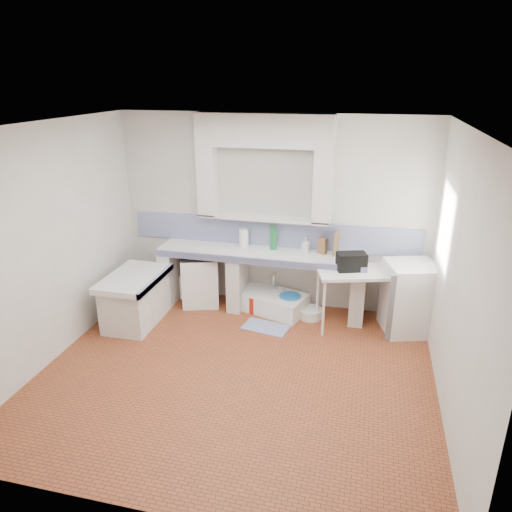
% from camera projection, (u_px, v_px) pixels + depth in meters
% --- Properties ---
extents(floor, '(4.50, 4.50, 0.00)m').
position_uv_depth(floor, '(236.00, 373.00, 5.59)').
color(floor, '#974625').
rests_on(floor, ground).
extents(ceiling, '(4.50, 4.50, 0.00)m').
position_uv_depth(ceiling, '(232.00, 127.00, 4.61)').
color(ceiling, silver).
rests_on(ceiling, ground).
extents(wall_back, '(4.50, 0.00, 4.50)m').
position_uv_depth(wall_back, '(272.00, 213.00, 6.92)').
color(wall_back, silver).
rests_on(wall_back, ground).
extents(wall_front, '(4.50, 0.00, 4.50)m').
position_uv_depth(wall_front, '(154.00, 364.00, 3.28)').
color(wall_front, silver).
rests_on(wall_front, ground).
extents(wall_left, '(0.00, 4.50, 4.50)m').
position_uv_depth(wall_left, '(49.00, 245.00, 5.60)').
color(wall_left, silver).
rests_on(wall_left, ground).
extents(wall_right, '(0.00, 4.50, 4.50)m').
position_uv_depth(wall_right, '(458.00, 282.00, 4.61)').
color(wall_right, silver).
rests_on(wall_right, ground).
extents(alcove_mass, '(1.90, 0.25, 0.45)m').
position_uv_depth(alcove_mass, '(264.00, 130.00, 6.42)').
color(alcove_mass, silver).
rests_on(alcove_mass, ground).
extents(window_frame, '(0.35, 0.86, 1.06)m').
position_uv_depth(window_frame, '(461.00, 227.00, 5.59)').
color(window_frame, '#341C10').
rests_on(window_frame, ground).
extents(lace_valance, '(0.01, 0.84, 0.24)m').
position_uv_depth(lace_valance, '(453.00, 195.00, 5.49)').
color(lace_valance, white).
rests_on(lace_valance, ground).
extents(counter_slab, '(3.00, 0.60, 0.08)m').
position_uv_depth(counter_slab, '(261.00, 254.00, 6.86)').
color(counter_slab, white).
rests_on(counter_slab, ground).
extents(counter_lip, '(3.00, 0.04, 0.10)m').
position_uv_depth(counter_lip, '(256.00, 261.00, 6.61)').
color(counter_lip, navy).
rests_on(counter_lip, ground).
extents(counter_pier_left, '(0.20, 0.55, 0.82)m').
position_uv_depth(counter_pier_left, '(172.00, 274.00, 7.33)').
color(counter_pier_left, silver).
rests_on(counter_pier_left, ground).
extents(counter_pier_mid, '(0.20, 0.55, 0.82)m').
position_uv_depth(counter_pier_mid, '(238.00, 281.00, 7.10)').
color(counter_pier_mid, silver).
rests_on(counter_pier_mid, ground).
extents(counter_pier_right, '(0.20, 0.55, 0.82)m').
position_uv_depth(counter_pier_right, '(358.00, 293.00, 6.71)').
color(counter_pier_right, silver).
rests_on(counter_pier_right, ground).
extents(peninsula_top, '(0.70, 1.10, 0.08)m').
position_uv_depth(peninsula_top, '(134.00, 278.00, 6.55)').
color(peninsula_top, white).
rests_on(peninsula_top, ground).
extents(peninsula_base, '(0.60, 1.00, 0.62)m').
position_uv_depth(peninsula_base, '(136.00, 301.00, 6.68)').
color(peninsula_base, silver).
rests_on(peninsula_base, ground).
extents(peninsula_lip, '(0.04, 1.10, 0.10)m').
position_uv_depth(peninsula_lip, '(156.00, 281.00, 6.48)').
color(peninsula_lip, navy).
rests_on(peninsula_lip, ground).
extents(backsplash, '(4.27, 0.03, 0.40)m').
position_uv_depth(backsplash, '(272.00, 233.00, 7.01)').
color(backsplash, navy).
rests_on(backsplash, ground).
extents(stove, '(0.66, 0.65, 0.76)m').
position_uv_depth(stove, '(201.00, 280.00, 7.21)').
color(stove, white).
rests_on(stove, ground).
extents(sink, '(1.14, 0.84, 0.25)m').
position_uv_depth(sink, '(271.00, 302.00, 7.07)').
color(sink, white).
rests_on(sink, ground).
extents(side_table, '(1.12, 0.82, 0.04)m').
position_uv_depth(side_table, '(353.00, 299.00, 6.50)').
color(side_table, white).
rests_on(side_table, ground).
extents(fridge, '(0.78, 0.78, 0.96)m').
position_uv_depth(fridge, '(409.00, 298.00, 6.39)').
color(fridge, white).
rests_on(fridge, ground).
extents(bucket_red, '(0.33, 0.33, 0.26)m').
position_uv_depth(bucket_red, '(256.00, 303.00, 7.04)').
color(bucket_red, red).
rests_on(bucket_red, ground).
extents(bucket_orange, '(0.26, 0.26, 0.23)m').
position_uv_depth(bucket_orange, '(280.00, 309.00, 6.89)').
color(bucket_orange, orange).
rests_on(bucket_orange, ground).
extents(bucket_blue, '(0.40, 0.40, 0.29)m').
position_uv_depth(bucket_blue, '(290.00, 305.00, 6.95)').
color(bucket_blue, blue).
rests_on(bucket_blue, ground).
extents(basin_white, '(0.45, 0.45, 0.13)m').
position_uv_depth(basin_white, '(310.00, 313.00, 6.87)').
color(basin_white, white).
rests_on(basin_white, ground).
extents(water_bottle_a, '(0.09, 0.09, 0.30)m').
position_uv_depth(water_bottle_a, '(275.00, 296.00, 7.21)').
color(water_bottle_a, silver).
rests_on(water_bottle_a, ground).
extents(water_bottle_b, '(0.09, 0.09, 0.28)m').
position_uv_depth(water_bottle_b, '(284.00, 298.00, 7.18)').
color(water_bottle_b, silver).
rests_on(water_bottle_b, ground).
extents(black_bag, '(0.43, 0.33, 0.24)m').
position_uv_depth(black_bag, '(351.00, 262.00, 6.33)').
color(black_bag, black).
rests_on(black_bag, side_table).
extents(green_bottle_a, '(0.10, 0.10, 0.36)m').
position_uv_depth(green_bottle_a, '(273.00, 237.00, 6.89)').
color(green_bottle_a, '#1A7033').
rests_on(green_bottle_a, counter_slab).
extents(green_bottle_b, '(0.07, 0.07, 0.29)m').
position_uv_depth(green_bottle_b, '(274.00, 240.00, 6.88)').
color(green_bottle_b, '#1A7033').
rests_on(green_bottle_b, counter_slab).
extents(knife_block, '(0.14, 0.13, 0.23)m').
position_uv_depth(knife_block, '(322.00, 246.00, 6.75)').
color(knife_block, olive).
rests_on(knife_block, counter_slab).
extents(cutting_board, '(0.07, 0.24, 0.33)m').
position_uv_depth(cutting_board, '(336.00, 243.00, 6.69)').
color(cutting_board, olive).
rests_on(cutting_board, counter_slab).
extents(paper_towel, '(0.17, 0.17, 0.27)m').
position_uv_depth(paper_towel, '(244.00, 238.00, 7.00)').
color(paper_towel, white).
rests_on(paper_towel, counter_slab).
extents(soap_bottle, '(0.11, 0.11, 0.22)m').
position_uv_depth(soap_bottle, '(305.00, 245.00, 6.81)').
color(soap_bottle, white).
rests_on(soap_bottle, counter_slab).
extents(rug, '(0.68, 0.46, 0.01)m').
position_uv_depth(rug, '(266.00, 327.00, 6.61)').
color(rug, '#42519C').
rests_on(rug, ground).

